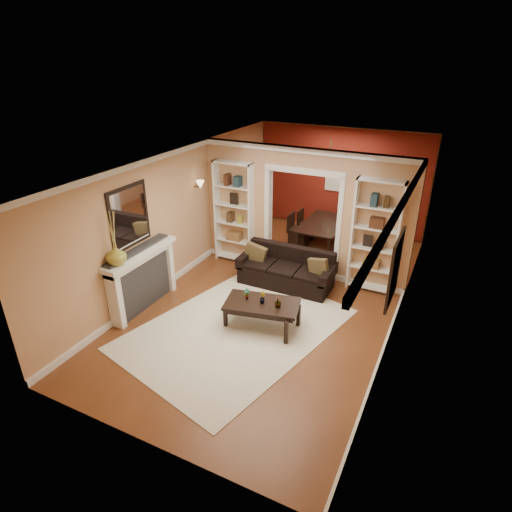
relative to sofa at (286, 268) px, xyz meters
The scene contains 30 objects.
floor 0.59m from the sofa, 84.67° to the right, with size 8.00×8.00×0.00m, color brown.
ceiling 2.36m from the sofa, 84.67° to the right, with size 8.00×8.00×0.00m, color white.
wall_back 3.68m from the sofa, 89.32° to the left, with size 8.00×8.00×0.00m, color tan.
wall_front 4.55m from the sofa, 89.46° to the right, with size 8.00×8.00×0.00m, color tan.
wall_left 2.45m from the sofa, 168.48° to the right, with size 8.00×8.00×0.00m, color tan.
wall_right 2.53m from the sofa, 11.11° to the right, with size 8.00×8.00×0.00m, color tan.
partition_wall 1.23m from the sofa, 86.79° to the left, with size 4.50×0.15×2.70m, color tan.
red_back_panel 3.64m from the sofa, 89.32° to the left, with size 4.44×0.04×2.64m, color maroon.
dining_window 3.67m from the sofa, 89.31° to the left, with size 0.78×0.03×0.98m, color #8CA5CC.
area_rug 1.89m from the sofa, 95.03° to the right, with size 2.70×3.78×0.01m, color silver.
sofa is the anchor object (origin of this frame).
pillow_left 0.73m from the sofa, behind, with size 0.45×0.13×0.45m, color brown.
pillow_right 0.72m from the sofa, ahead, with size 0.39×0.11×0.39m, color brown.
coffee_table 1.58m from the sofa, 82.86° to the right, with size 1.27×0.69×0.48m, color black.
plant_left 1.58m from the sofa, 93.71° to the right, with size 0.11×0.07×0.21m, color #336626.
plant_center 1.59m from the sofa, 82.86° to the right, with size 0.12×0.09×0.21m, color #336626.
plant_right 1.65m from the sofa, 72.50° to the right, with size 0.11×0.11×0.20m, color #336626.
bookshelf_left 1.79m from the sofa, 158.96° to the left, with size 0.90×0.30×2.30m, color white.
bookshelf_right 1.86m from the sofa, 20.02° to the left, with size 0.90×0.30×2.30m, color white.
fireplace 2.83m from the sofa, 136.40° to the right, with size 0.32×1.70×1.16m, color white.
vase 3.38m from the sofa, 129.10° to the right, with size 0.34×0.34×0.35m, color olive.
mirror 3.26m from the sofa, 138.29° to the right, with size 0.03×0.95×1.10m, color silver.
wall_sconce 2.56m from the sofa, behind, with size 0.18×0.18×0.22m, color #FFE0A5.
framed_art 2.92m from the sofa, 32.78° to the right, with size 0.04×0.85×1.05m, color black.
dining_table 2.27m from the sofa, 87.83° to the left, with size 0.95×1.71×0.60m, color black.
dining_chair_nw 2.02m from the sofa, 103.31° to the left, with size 0.42×0.42×0.86m, color black.
dining_chair_ne 2.06m from the sofa, 72.05° to the left, with size 0.38×0.38×0.77m, color black.
dining_chair_sw 2.60m from the sofa, 100.27° to the left, with size 0.37×0.37×0.76m, color black.
dining_chair_se 2.64m from the sofa, 76.07° to the left, with size 0.43×0.43×0.88m, color black.
chandelier 2.78m from the sofa, 88.93° to the left, with size 0.50×0.50×0.30m, color #3A2E1A.
Camera 1 is at (2.83, -6.80, 4.40)m, focal length 30.00 mm.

